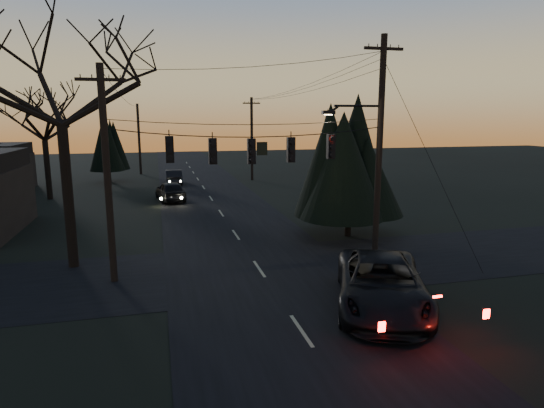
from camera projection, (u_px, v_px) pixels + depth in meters
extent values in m
cube|color=black|center=(225.00, 220.00, 29.32)|extent=(8.00, 120.00, 0.02)
cube|color=black|center=(259.00, 269.00, 19.80)|extent=(60.00, 7.00, 0.02)
cylinder|color=black|center=(252.00, 128.00, 18.59)|extent=(11.50, 0.04, 0.04)
cylinder|color=black|center=(68.00, 198.00, 19.58)|extent=(0.44, 0.44, 6.17)
cylinder|color=black|center=(348.00, 222.00, 25.24)|extent=(0.36, 0.36, 1.60)
cone|color=black|center=(350.00, 160.00, 24.59)|extent=(4.73, 4.73, 6.10)
cylinder|color=black|center=(48.00, 170.00, 36.18)|extent=(0.44, 0.44, 4.72)
cylinder|color=black|center=(109.00, 174.00, 46.23)|extent=(0.36, 0.36, 1.60)
cone|color=black|center=(107.00, 147.00, 45.72)|extent=(3.23, 3.23, 4.59)
imported|color=black|center=(381.00, 284.00, 15.63)|extent=(5.08, 6.95, 1.76)
imported|color=black|center=(170.00, 191.00, 35.76)|extent=(2.53, 4.82, 1.56)
imported|color=black|center=(174.00, 177.00, 44.63)|extent=(1.56, 4.31, 1.41)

